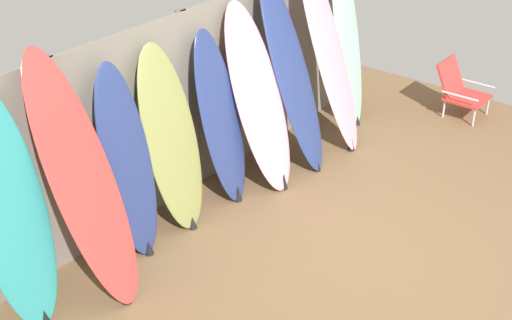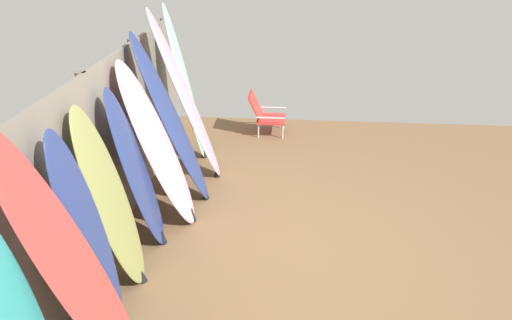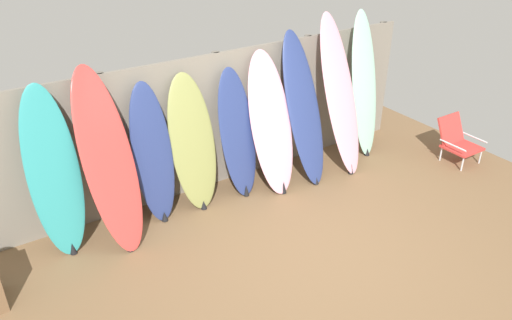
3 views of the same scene
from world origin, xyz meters
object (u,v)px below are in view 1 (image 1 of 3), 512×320
Objects in this scene: surfboard_navy_4 at (221,120)px; beach_chair at (460,89)px; surfboard_pink_7 at (329,52)px; surfboard_red_1 at (84,183)px; surfboard_olive_3 at (172,140)px; surfboard_teal_0 at (11,214)px; surfboard_navy_6 at (292,75)px; surfboard_seafoam_8 at (347,35)px; surfboard_pink_5 at (259,99)px; surfboard_navy_2 at (128,164)px.

surfboard_navy_4 is 3.33m from beach_chair.
surfboard_pink_7 reaches higher than surfboard_navy_4.
surfboard_red_1 reaches higher than surfboard_olive_3.
surfboard_navy_6 reaches higher than surfboard_teal_0.
surfboard_pink_7 reaches higher than surfboard_olive_3.
surfboard_teal_0 is at bearing 179.36° from surfboard_navy_4.
surfboard_navy_6 is 1.19m from surfboard_seafoam_8.
surfboard_seafoam_8 reaches higher than surfboard_navy_6.
surfboard_teal_0 is 4.37m from surfboard_seafoam_8.
surfboard_seafoam_8 is (1.69, 0.07, 0.16)m from surfboard_pink_5.
surfboard_navy_6 is (0.50, -0.03, 0.10)m from surfboard_pink_5.
surfboard_pink_7 is at bearing -4.20° from surfboard_navy_2.
surfboard_pink_5 is 1.69m from surfboard_seafoam_8.
surfboard_olive_3 is 2.18m from surfboard_pink_7.
surfboard_teal_0 is 2.24m from surfboard_navy_4.
surfboard_navy_4 is 0.97m from surfboard_navy_6.
surfboard_olive_3 is at bearing 176.54° from surfboard_navy_4.
surfboard_navy_2 is at bearing 149.45° from beach_chair.
surfboard_pink_5 is 0.85× the size of surfboard_seafoam_8.
surfboard_seafoam_8 reaches higher than surfboard_red_1.
surfboard_navy_6 reaches higher than surfboard_red_1.
surfboard_pink_5 is at bearing -7.13° from surfboard_olive_3.
surfboard_navy_2 is at bearing 14.37° from surfboard_red_1.
beach_chair is at bearing -17.96° from surfboard_navy_4.
surfboard_olive_3 is (0.52, 0.01, 0.00)m from surfboard_navy_2.
surfboard_teal_0 is 1.11× the size of surfboard_navy_2.
surfboard_red_1 is 1.16× the size of surfboard_navy_2.
surfboard_olive_3 reaches higher than beach_chair.
surfboard_navy_6 is 0.92× the size of surfboard_pink_7.
surfboard_olive_3 is 1.07m from surfboard_pink_5.
surfboard_navy_2 reaches higher than surfboard_navy_4.
surfboard_red_1 is 1.19× the size of surfboard_navy_4.
surfboard_red_1 is 3.82m from surfboard_seafoam_8.
beach_chair is at bearing -10.98° from surfboard_teal_0.
surfboard_pink_7 is 0.60m from surfboard_seafoam_8.
surfboard_olive_3 is 3.93m from beach_chair.
surfboard_navy_6 is 2.45m from beach_chair.
surfboard_teal_0 is at bearing -179.57° from surfboard_olive_3.
surfboard_navy_6 is (2.64, -0.01, 0.01)m from surfboard_red_1.
surfboard_red_1 is at bearing -178.72° from surfboard_seafoam_8.
surfboard_navy_4 reaches higher than beach_chair.
beach_chair is (2.69, -0.92, -0.56)m from surfboard_pink_5.
surfboard_navy_2 is 1.13m from surfboard_navy_4.
surfboard_navy_4 is (1.13, -0.03, -0.02)m from surfboard_navy_2.
surfboard_pink_7 reaches higher than surfboard_seafoam_8.
surfboard_pink_5 is at bearing -12.05° from surfboard_navy_4.
surfboard_teal_0 is 1.10m from surfboard_navy_2.
surfboard_pink_5 is (0.45, -0.10, 0.07)m from surfboard_navy_4.
surfboard_pink_7 is at bearing -3.99° from surfboard_navy_6.
surfboard_pink_7 is (2.68, -0.20, 0.22)m from surfboard_navy_2.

